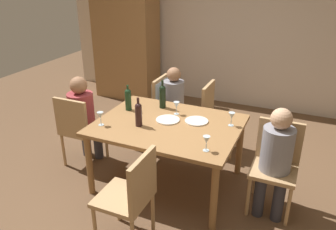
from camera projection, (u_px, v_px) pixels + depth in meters
ground_plane at (168, 182)px, 3.96m from camera, size 10.00×10.00×0.00m
rear_room_partition at (235, 27)px, 5.74m from camera, size 6.40×0.12×2.70m
armoire_cabinet at (126, 38)px, 6.16m from camera, size 1.18×0.62×2.18m
dining_table at (168, 130)px, 3.69m from camera, size 1.53×1.18×0.76m
chair_left_end at (78, 127)px, 4.09m from camera, size 0.44×0.44×0.92m
chair_right_end at (276, 160)px, 3.40m from camera, size 0.44×0.44×0.92m
chair_far_left at (165, 101)px, 4.70m from camera, size 0.46×0.44×0.92m
chair_far_right at (216, 113)px, 4.46m from camera, size 0.44×0.44×0.92m
chair_near at (132, 193)px, 2.90m from camera, size 0.44×0.44×0.92m
person_woman_host at (83, 114)px, 4.14m from camera, size 0.31×0.35×1.13m
person_man_bearded at (276, 155)px, 3.25m from camera, size 0.30×0.35×1.13m
person_man_guest at (175, 100)px, 4.63m from camera, size 0.33×0.28×1.08m
wine_bottle_tall_green at (128, 99)px, 3.94m from camera, size 0.07×0.07×0.30m
wine_bottle_dark_red at (163, 96)px, 4.00m from camera, size 0.08×0.08×0.34m
wine_bottle_short_olive at (139, 114)px, 3.55m from camera, size 0.07×0.07×0.32m
wine_glass_near_left at (176, 105)px, 3.84m from camera, size 0.07×0.07×0.15m
wine_glass_centre at (232, 116)px, 3.57m from camera, size 0.07×0.07×0.15m
wine_glass_near_right at (100, 116)px, 3.58m from camera, size 0.07×0.07×0.15m
wine_glass_far at (206, 140)px, 3.08m from camera, size 0.07×0.07×0.15m
dinner_plate_host at (197, 121)px, 3.70m from camera, size 0.26×0.26×0.01m
dinner_plate_guest_left at (168, 120)px, 3.72m from camera, size 0.26×0.26×0.01m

